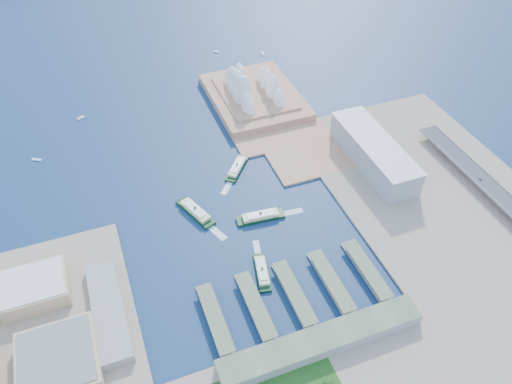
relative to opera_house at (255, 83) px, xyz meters
name	(u,v)px	position (x,y,z in m)	size (l,w,h in m)	color
ground	(255,248)	(-105.00, -280.00, -32.00)	(3000.00, 3000.00, 0.00)	#102A4E
east_land	(462,222)	(135.00, -330.00, -30.50)	(240.00, 500.00, 3.00)	gray
peninsula	(261,106)	(2.50, -20.00, -30.50)	(135.00, 220.00, 3.00)	tan
opera_house	(255,83)	(0.00, 0.00, 0.00)	(134.00, 180.00, 58.00)	white
toaster_building	(374,153)	(90.00, -200.00, -11.50)	(45.00, 155.00, 35.00)	gray
expressway	(511,210)	(195.00, -340.00, -23.07)	(26.00, 340.00, 11.85)	gray
west_buildings	(15,371)	(-355.00, -350.00, -15.50)	(200.00, 280.00, 27.00)	#997E4C
ferry_wharves	(294,294)	(-91.00, -355.00, -27.35)	(184.00, 90.00, 9.30)	#57634B
terminal_building	(322,341)	(-90.00, -415.00, -23.00)	(200.00, 28.00, 12.00)	gray
ferry_a	(195,210)	(-152.54, -204.25, -26.33)	(15.28, 60.02, 11.35)	black
ferry_b	(237,166)	(-79.39, -145.47, -26.86)	(13.83, 54.34, 10.28)	black
ferry_c	(262,271)	(-110.66, -315.63, -27.22)	(12.88, 50.58, 9.57)	black
ferry_d	(260,215)	(-83.03, -239.62, -26.58)	(14.59, 57.32, 10.84)	black
boat_a	(37,159)	(-324.67, -31.87, -30.74)	(3.26, 13.02, 2.51)	white
boat_b	(81,118)	(-258.09, 46.82, -30.48)	(3.94, 11.25, 3.04)	white
boat_c	(263,54)	(66.65, 135.18, -30.69)	(3.40, 11.65, 2.62)	white
boat_e	(216,52)	(-8.37, 171.72, -30.60)	(3.64, 11.43, 2.80)	white
car_c	(480,179)	(191.00, -287.04, -16.49)	(1.84, 4.54, 1.32)	slate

